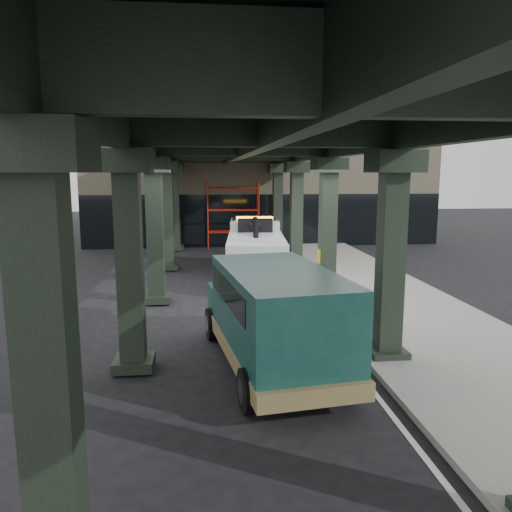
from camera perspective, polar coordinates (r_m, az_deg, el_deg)
ground at (r=15.89m, az=0.56°, el=-6.94°), size 90.00×90.00×0.00m
sidewalk at (r=18.77m, az=13.66°, el=-4.40°), size 5.00×40.00×0.15m
lane_stripe at (r=18.05m, az=5.22°, el=-4.94°), size 0.12×38.00×0.01m
viaduct at (r=17.22m, az=-1.55°, el=12.71°), size 7.40×32.00×6.40m
building at (r=35.34m, az=0.07°, el=8.70°), size 22.00×10.00×8.00m
scaffolding at (r=29.93m, az=-2.66°, el=4.92°), size 3.08×0.88×4.00m
tow_truck at (r=21.64m, az=-0.08°, el=0.95°), size 2.89×8.14×2.62m
towed_van at (r=11.43m, az=2.07°, el=-6.79°), size 3.06×6.18×2.41m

